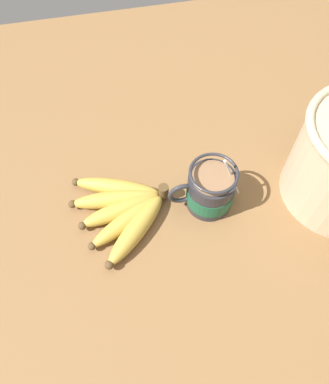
{
  "coord_description": "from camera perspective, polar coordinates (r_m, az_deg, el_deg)",
  "views": [
    {
      "loc": [
        13.52,
        34.51,
        67.68
      ],
      "look_at": [
        5.5,
        -2.31,
        7.46
      ],
      "focal_mm": 35.0,
      "sensor_mm": 36.0,
      "label": 1
    }
  ],
  "objects": [
    {
      "name": "coffee_mug",
      "position": [
        0.72,
        6.93,
        0.27
      ],
      "size": [
        14.6,
        9.27,
        13.35
      ],
      "color": "#28282D",
      "rests_on": "table"
    },
    {
      "name": "banana_bunch",
      "position": [
        0.73,
        -6.29,
        -2.6
      ],
      "size": [
        19.68,
        21.99,
        4.16
      ],
      "color": "#4C381E",
      "rests_on": "table"
    },
    {
      "name": "table",
      "position": [
        0.76,
        4.44,
        -3.1
      ],
      "size": [
        139.71,
        139.71,
        2.9
      ],
      "color": "brown",
      "rests_on": "ground"
    }
  ]
}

